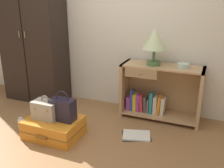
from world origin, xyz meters
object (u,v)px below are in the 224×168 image
Objects in this scene: bookshelf at (158,93)px; train_case at (46,110)px; suitcase_large at (54,127)px; open_book_on_floor at (136,135)px; table_lamp at (155,40)px; wardrobe at (33,32)px; bowl at (183,66)px; bottle at (21,125)px; handbag at (63,109)px.

train_case is at bearing -138.02° from bookshelf.
open_book_on_floor is at bearing 21.46° from suitcase_large.
table_lamp reaches higher than bookshelf.
wardrobe is at bearing -178.60° from bookshelf.
bowl reaches higher than train_case.
wardrobe reaches higher than bookshelf.
wardrobe is 2.02× the size of bookshelf.
bottle is (-0.44, -0.05, -0.03)m from suitcase_large.
bowl is 1.72m from train_case.
wardrobe is 2.04m from bookshelf.
handbag is at bearing -132.12° from table_lamp.
train_case is at bearing -167.31° from handbag.
bowl is 1.54m from handbag.
train_case is at bearing -167.56° from suitcase_large.
bottle is (-0.36, -0.04, -0.25)m from train_case.
wardrobe is 1.44m from bottle.
bookshelf is 2.93× the size of handbag.
wardrobe is 14.70× the size of bowl.
bowl reaches higher than bookshelf.
bottle is (0.47, -0.96, -0.97)m from wardrobe.
bookshelf reaches higher than bottle.
bookshelf is 1.78m from bottle.
bookshelf is 0.70m from open_book_on_floor.
table_lamp is at bearing 47.88° from handbag.
train_case is 0.83× the size of handbag.
bowl is at bearing 29.40° from bottle.
bottle reaches higher than open_book_on_floor.
suitcase_large is (0.91, -0.91, -0.94)m from wardrobe.
bookshelf is at bearing 34.96° from bottle.
wardrobe is 1.53m from handbag.
wardrobe is at bearing -179.52° from bowl.
train_case is 0.72× the size of open_book_on_floor.
suitcase_large is at bearing 12.44° from train_case.
table_lamp is 0.74× the size of suitcase_large.
wardrobe is 1.84m from table_lamp.
train_case is at bearing -159.23° from open_book_on_floor.
bottle is at bearing -163.09° from open_book_on_floor.
bookshelf is at bearing 41.98° from train_case.
suitcase_large is (-1.30, -0.93, -0.65)m from bowl.
handbag is at bearing 12.69° from train_case.
suitcase_large is 1.55× the size of open_book_on_floor.
wardrobe is at bearing 135.08° from suitcase_large.
open_book_on_floor is (1.81, -0.55, -1.04)m from wardrobe.
wardrobe is 5.93× the size of handbag.
handbag is at bearing 12.84° from suitcase_large.
suitcase_large is 0.27m from handbag.
table_lamp is at bearing -154.93° from bookshelf.
bookshelf is 0.70m from table_lamp.
table_lamp reaches higher than handbag.
bookshelf is 1.40m from suitcase_large.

